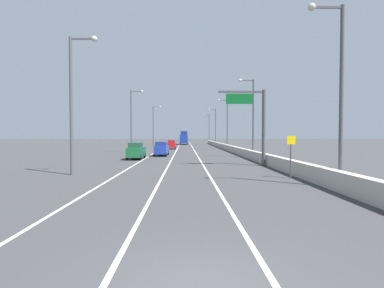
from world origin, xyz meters
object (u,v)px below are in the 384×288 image
(car_red_0, at_px, (172,145))
(lamp_post_right_third, at_px, (226,121))
(car_blue_2, at_px, (162,149))
(speed_advisory_sign, at_px, (291,153))
(box_truck, at_px, (184,138))
(lamp_post_left_near, at_px, (74,96))
(overhead_sign_gantry, at_px, (256,118))
(lamp_post_left_mid, at_px, (133,117))
(car_green_1, at_px, (136,151))
(lamp_post_right_second, at_px, (252,113))
(lamp_post_right_fourth, at_px, (215,124))
(lamp_post_right_near, at_px, (337,83))
(lamp_post_right_fifth, at_px, (209,127))
(lamp_post_left_far, at_px, (154,123))

(car_red_0, bearing_deg, lamp_post_right_third, -7.41)
(car_red_0, height_order, car_blue_2, car_blue_2)
(speed_advisory_sign, height_order, box_truck, box_truck)
(car_red_0, bearing_deg, speed_advisory_sign, -76.66)
(lamp_post_left_near, bearing_deg, overhead_sign_gantry, 22.15)
(lamp_post_left_near, xyz_separation_m, lamp_post_left_mid, (-0.36, 27.66, 0.00))
(overhead_sign_gantry, distance_m, box_truck, 66.93)
(lamp_post_right_third, xyz_separation_m, lamp_post_left_mid, (-17.51, -12.44, 0.00))
(overhead_sign_gantry, distance_m, car_green_1, 16.01)
(lamp_post_right_second, height_order, car_blue_2, lamp_post_right_second)
(lamp_post_right_fourth, xyz_separation_m, lamp_post_left_mid, (-17.38, -35.49, 0.00))
(lamp_post_right_near, distance_m, car_blue_2, 29.75)
(lamp_post_right_fourth, xyz_separation_m, lamp_post_right_fifth, (0.06, 23.05, 0.00))
(lamp_post_right_second, height_order, lamp_post_left_near, same)
(box_truck, bearing_deg, lamp_post_right_fourth, -47.19)
(lamp_post_right_second, bearing_deg, lamp_post_left_far, 113.92)
(lamp_post_left_far, distance_m, box_truck, 19.50)
(lamp_post_right_second, xyz_separation_m, car_green_1, (-15.10, -2.46, -5.00))
(car_blue_2, bearing_deg, lamp_post_right_second, -16.27)
(lamp_post_left_far, bearing_deg, overhead_sign_gantry, -72.92)
(overhead_sign_gantry, height_order, box_truck, overhead_sign_gantry)
(lamp_post_left_near, relative_size, car_red_0, 2.33)
(overhead_sign_gantry, xyz_separation_m, lamp_post_left_far, (-15.06, 49.02, 1.32))
(lamp_post_right_fourth, relative_size, box_truck, 1.15)
(car_red_0, height_order, box_truck, box_truck)
(lamp_post_left_far, relative_size, car_blue_2, 2.21)
(lamp_post_right_third, relative_size, lamp_post_left_near, 1.00)
(speed_advisory_sign, bearing_deg, lamp_post_right_near, -71.35)
(lamp_post_right_near, bearing_deg, overhead_sign_gantry, 98.02)
(overhead_sign_gantry, height_order, car_green_1, overhead_sign_gantry)
(overhead_sign_gantry, bearing_deg, box_truck, 96.32)
(car_red_0, bearing_deg, box_truck, 85.28)
(lamp_post_right_third, distance_m, lamp_post_left_mid, 21.48)
(speed_advisory_sign, distance_m, lamp_post_right_second, 19.75)
(lamp_post_left_far, bearing_deg, lamp_post_right_near, -74.68)
(lamp_post_right_near, relative_size, lamp_post_left_mid, 1.00)
(lamp_post_right_fifth, relative_size, box_truck, 1.15)
(lamp_post_left_near, height_order, car_blue_2, lamp_post_left_near)
(lamp_post_right_third, bearing_deg, speed_advisory_sign, -91.66)
(lamp_post_right_near, bearing_deg, lamp_post_left_far, 105.32)
(lamp_post_right_near, bearing_deg, lamp_post_right_third, 90.08)
(overhead_sign_gantry, xyz_separation_m, car_blue_2, (-10.47, 14.36, -3.70))
(lamp_post_right_near, height_order, lamp_post_right_third, same)
(lamp_post_right_second, bearing_deg, lamp_post_left_near, -135.58)
(lamp_post_left_far, bearing_deg, lamp_post_right_fifth, 61.65)
(lamp_post_right_near, relative_size, car_red_0, 2.33)
(lamp_post_right_fifth, bearing_deg, lamp_post_right_near, -89.92)
(lamp_post_right_near, xyz_separation_m, lamp_post_left_near, (-17.22, 6.00, 0.00))
(box_truck, bearing_deg, lamp_post_right_near, -83.41)
(lamp_post_left_near, bearing_deg, car_red_0, 82.41)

